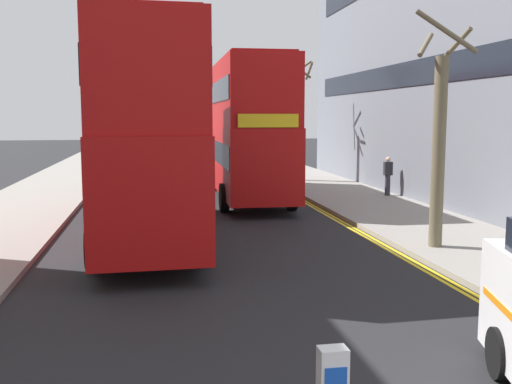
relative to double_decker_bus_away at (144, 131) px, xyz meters
The scene contains 8 objects.
sidewalk_right 8.96m from the double_decker_bus_away, ahead, with size 4.00×80.00×0.14m, color gray.
kerb_line_outer 7.13m from the double_decker_bus_away, 11.51° to the right, with size 0.10×56.00×0.01m, color yellow.
kerb_line_inner 6.99m from the double_decker_bus_away, 11.80° to the right, with size 0.10×56.00×0.01m, color yellow.
double_decker_bus_away is the anchor object (origin of this frame).
double_decker_bus_oncoming 8.54m from the double_decker_bus_away, 61.91° to the left, with size 2.90×10.84×5.64m.
pedestrian_far 12.02m from the double_decker_bus_away, 33.27° to the left, with size 0.34×0.22×1.62m.
street_tree_near 7.89m from the double_decker_bus_away, 22.55° to the right, with size 1.56×1.63×5.77m.
street_tree_mid 15.10m from the double_decker_bus_away, 59.57° to the left, with size 1.76×1.78×6.19m.
Camera 1 is at (-1.65, -1.44, 3.41)m, focal length 41.33 mm.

